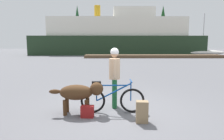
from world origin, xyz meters
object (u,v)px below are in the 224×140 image
at_px(dog, 80,93).
at_px(ferry_boat, 117,37).
at_px(backpack, 142,112).
at_px(sailboat_moored, 202,52).
at_px(person_cyclist, 115,72).
at_px(handbag_pannier, 87,112).
at_px(bicycle, 112,99).

height_order(dog, ferry_boat, ferry_boat).
height_order(backpack, sailboat_moored, sailboat_moored).
xyz_separation_m(person_cyclist, dog, (-0.93, -0.55, -0.48)).
bearing_deg(ferry_boat, handbag_pannier, -93.55).
bearing_deg(sailboat_moored, backpack, -117.55).
relative_size(person_cyclist, ferry_boat, 0.06).
bearing_deg(backpack, dog, 158.27).
relative_size(backpack, handbag_pannier, 1.61).
xyz_separation_m(bicycle, person_cyclist, (0.08, 0.49, 0.68)).
distance_m(dog, sailboat_moored, 32.63).
height_order(backpack, handbag_pannier, backpack).
height_order(dog, sailboat_moored, sailboat_moored).
bearing_deg(ferry_boat, dog, -93.99).
bearing_deg(person_cyclist, backpack, -61.97).
bearing_deg(bicycle, ferry_boat, 87.54).
distance_m(ferry_boat, sailboat_moored, 15.03).
bearing_deg(backpack, person_cyclist, 118.03).
distance_m(bicycle, ferry_boat, 31.89).
distance_m(bicycle, sailboat_moored, 32.16).
xyz_separation_m(handbag_pannier, ferry_boat, (1.99, 32.07, 2.97)).
distance_m(person_cyclist, handbag_pannier, 1.41).
distance_m(person_cyclist, dog, 1.18).
relative_size(bicycle, person_cyclist, 0.99).
distance_m(bicycle, person_cyclist, 0.84).
xyz_separation_m(backpack, handbag_pannier, (-1.32, 0.34, -0.11)).
bearing_deg(dog, handbag_pannier, -50.97).
distance_m(handbag_pannier, sailboat_moored, 32.76).
bearing_deg(person_cyclist, ferry_boat, 87.64).
bearing_deg(person_cyclist, bicycle, -99.18).
distance_m(handbag_pannier, ferry_boat, 32.27).
xyz_separation_m(bicycle, handbag_pannier, (-0.62, -0.33, -0.22)).
height_order(dog, handbag_pannier, dog).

